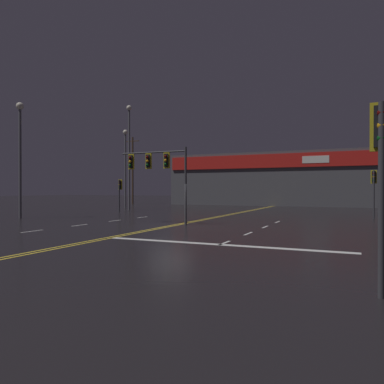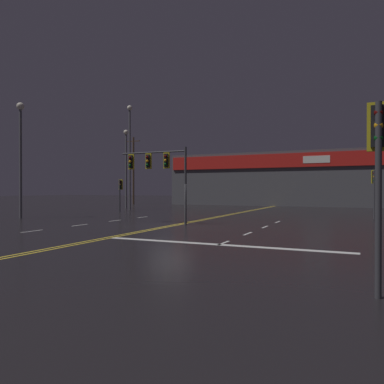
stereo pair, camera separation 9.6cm
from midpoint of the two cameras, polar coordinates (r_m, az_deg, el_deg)
The scene contains 11 objects.
ground_plane at distance 22.27m, azimuth -3.23°, elevation -5.20°, with size 200.00×200.00×0.00m, color black.
road_markings at distance 20.72m, azimuth -2.13°, elevation -5.60°, with size 15.60×60.00×0.01m.
traffic_signal_median at distance 23.75m, azimuth -5.37°, elevation 4.10°, with size 4.63×0.36×4.77m.
traffic_signal_corner_northwest at distance 37.14m, azimuth -10.79°, elevation 0.59°, with size 0.42×0.36×3.15m.
traffic_signal_corner_southeast at distance 8.43m, azimuth 26.81°, elevation 5.28°, with size 0.42×0.36×3.93m.
traffic_signal_corner_northeast at distance 30.73m, azimuth 26.10°, elevation 1.24°, with size 0.42×0.36×3.60m.
streetlight_near_left at distance 31.19m, azimuth -24.59°, elevation 6.73°, with size 0.56×0.56×8.73m.
streetlight_far_left at distance 44.21m, azimuth -9.96°, elevation 5.14°, with size 0.56×0.56×9.11m.
streetlight_far_right at distance 40.56m, azimuth -9.40°, elevation 7.13°, with size 0.56×0.56×11.12m.
building_backdrop at distance 54.74m, azimuth 13.55°, elevation 1.86°, with size 30.03×10.23×7.17m.
utility_pole_row at distance 48.28m, azimuth 14.04°, elevation 4.19°, with size 45.56×0.26×10.73m.
Camera 2 is at (10.31, -19.62, 2.16)m, focal length 35.00 mm.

